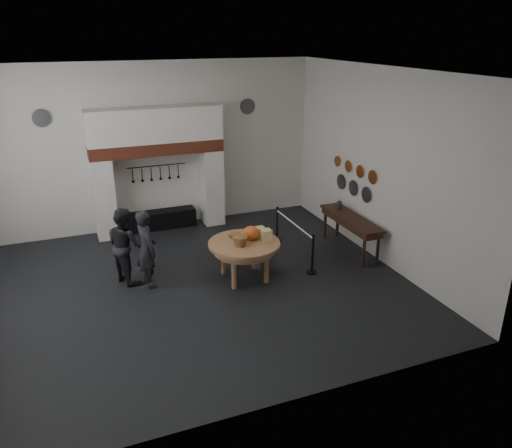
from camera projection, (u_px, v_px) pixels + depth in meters
name	position (u px, v px, depth m)	size (l,w,h in m)	color
floor	(197.00, 287.00, 10.87)	(9.00, 8.00, 0.02)	black
ceiling	(186.00, 72.00, 9.23)	(9.00, 8.00, 0.02)	silver
wall_back	(154.00, 147.00, 13.51)	(9.00, 0.02, 4.50)	silver
wall_front	(269.00, 271.00, 6.58)	(9.00, 0.02, 4.50)	silver
wall_right	(380.00, 167.00, 11.59)	(0.02, 8.00, 4.50)	silver
chimney_pier_left	(104.00, 198.00, 13.14)	(0.55, 0.70, 2.15)	silver
chimney_pier_right	(212.00, 186.00, 14.14)	(0.55, 0.70, 2.15)	silver
hearth_brick_band	(157.00, 148.00, 13.19)	(3.50, 0.72, 0.32)	#9E442B
chimney_hood	(155.00, 125.00, 12.97)	(3.50, 0.70, 0.90)	silver
iron_range	(161.00, 219.00, 14.00)	(1.90, 0.45, 0.50)	black
utensil_rail	(156.00, 166.00, 13.63)	(0.02, 0.02, 1.60)	black
work_table	(244.00, 244.00, 10.94)	(1.59, 1.59, 0.07)	#A98750
pumpkin	(251.00, 233.00, 11.03)	(0.36, 0.36, 0.31)	orange
cheese_block_big	(266.00, 235.00, 11.02)	(0.22, 0.22, 0.24)	#E1D086
cheese_block_small	(260.00, 231.00, 11.28)	(0.18, 0.18, 0.20)	#E7DE8A
wicker_basket	(240.00, 241.00, 10.71)	(0.32, 0.32, 0.22)	olive
bread_loaf	(235.00, 234.00, 11.18)	(0.31, 0.18, 0.13)	#AA6A3C
visitor_near	(147.00, 249.00, 10.64)	(0.63, 0.41, 1.73)	black
visitor_far	(125.00, 245.00, 10.85)	(0.83, 0.64, 1.70)	black
side_table	(351.00, 218.00, 12.34)	(0.55, 2.20, 0.06)	#392014
pewter_jug	(339.00, 205.00, 12.81)	(0.12, 0.12, 0.22)	#4D4D52
copper_pan_a	(373.00, 177.00, 11.86)	(0.34, 0.34, 0.03)	#C6662D
copper_pan_b	(360.00, 171.00, 12.33)	(0.32, 0.32, 0.03)	#C6662D
copper_pan_c	(348.00, 166.00, 12.81)	(0.30, 0.30, 0.03)	#C6662D
copper_pan_d	(337.00, 161.00, 13.29)	(0.28, 0.28, 0.03)	#C6662D
pewter_plate_left	(366.00, 195.00, 12.21)	(0.40, 0.40, 0.03)	#4C4C51
pewter_plate_mid	(353.00, 188.00, 12.73)	(0.40, 0.40, 0.03)	#4C4C51
pewter_plate_right	(341.00, 182.00, 13.25)	(0.40, 0.40, 0.03)	#4C4C51
pewter_plate_back_left	(42.00, 118.00, 12.21)	(0.44, 0.44, 0.03)	#4C4C51
pewter_plate_back_right	(248.00, 106.00, 14.06)	(0.44, 0.44, 0.03)	#4C4C51
barrier_post_near	(313.00, 255.00, 11.33)	(0.05, 0.05, 0.90)	black
barrier_post_far	(277.00, 225.00, 13.06)	(0.05, 0.05, 0.90)	black
barrier_rope	(294.00, 224.00, 12.05)	(0.04, 0.04, 2.00)	white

